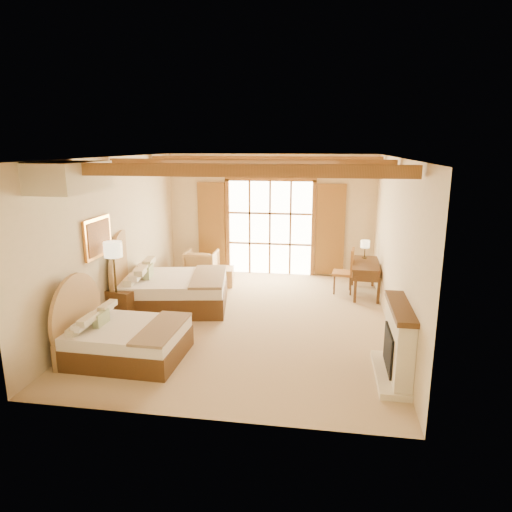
% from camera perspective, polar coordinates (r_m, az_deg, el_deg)
% --- Properties ---
extents(floor, '(7.00, 7.00, 0.00)m').
position_cam_1_polar(floor, '(9.30, -0.98, -7.89)').
color(floor, tan).
rests_on(floor, ground).
extents(wall_back, '(5.50, 0.00, 5.50)m').
position_cam_1_polar(wall_back, '(12.25, 1.80, 5.15)').
color(wall_back, beige).
rests_on(wall_back, ground).
extents(wall_left, '(0.00, 7.00, 7.00)m').
position_cam_1_polar(wall_left, '(9.69, -17.27, 2.24)').
color(wall_left, beige).
rests_on(wall_left, ground).
extents(wall_right, '(0.00, 7.00, 7.00)m').
position_cam_1_polar(wall_right, '(8.80, 16.91, 1.15)').
color(wall_right, beige).
rests_on(wall_right, ground).
extents(ceiling, '(7.00, 7.00, 0.00)m').
position_cam_1_polar(ceiling, '(8.65, -1.07, 12.23)').
color(ceiling, '#B87639').
rests_on(ceiling, ground).
extents(ceiling_beams, '(5.39, 4.60, 0.18)m').
position_cam_1_polar(ceiling_beams, '(8.65, -1.06, 11.43)').
color(ceiling_beams, '#935D2C').
rests_on(ceiling_beams, ceiling).
extents(french_doors, '(3.95, 0.08, 2.60)m').
position_cam_1_polar(french_doors, '(12.25, 1.75, 3.48)').
color(french_doors, white).
rests_on(french_doors, ground).
extents(fireplace, '(0.46, 1.40, 1.16)m').
position_cam_1_polar(fireplace, '(7.23, 17.21, -10.72)').
color(fireplace, beige).
rests_on(fireplace, ground).
extents(painting, '(0.06, 0.95, 0.75)m').
position_cam_1_polar(painting, '(8.99, -19.14, 2.21)').
color(painting, gold).
rests_on(painting, wall_left).
extents(canopy_valance, '(0.70, 1.40, 0.45)m').
position_cam_1_polar(canopy_valance, '(7.61, -22.20, 9.14)').
color(canopy_valance, beige).
rests_on(canopy_valance, ceiling).
extents(bed_near, '(1.87, 1.44, 1.21)m').
position_cam_1_polar(bed_near, '(7.93, -16.78, -9.58)').
color(bed_near, '#4F3117').
rests_on(bed_near, floor).
extents(bed_far, '(2.51, 2.05, 1.48)m').
position_cam_1_polar(bed_far, '(10.03, -11.19, -3.82)').
color(bed_far, '#4F3117').
rests_on(bed_far, floor).
extents(nightstand, '(0.64, 0.64, 0.64)m').
position_cam_1_polar(nightstand, '(9.55, -16.09, -5.82)').
color(nightstand, '#4F3117').
rests_on(nightstand, floor).
extents(floor_lamp, '(0.35, 0.35, 1.64)m').
position_cam_1_polar(floor_lamp, '(9.10, -17.40, 0.17)').
color(floor_lamp, '#392E17').
rests_on(floor_lamp, floor).
extents(armchair, '(0.82, 0.84, 0.75)m').
position_cam_1_polar(armchair, '(12.08, -6.82, -1.01)').
color(armchair, '#A98551').
rests_on(armchair, floor).
extents(ottoman, '(0.66, 0.66, 0.43)m').
position_cam_1_polar(ottoman, '(11.47, -4.36, -2.57)').
color(ottoman, '#A3834E').
rests_on(ottoman, floor).
extents(desk, '(0.68, 1.44, 0.76)m').
position_cam_1_polar(desk, '(10.99, 13.45, -2.60)').
color(desk, '#4F3117').
rests_on(desk, floor).
extents(desk_chair, '(0.53, 0.53, 1.07)m').
position_cam_1_polar(desk_chair, '(11.02, 10.89, -2.82)').
color(desk_chair, '#9A542F').
rests_on(desk_chair, floor).
extents(desk_lamp, '(0.22, 0.22, 0.43)m').
position_cam_1_polar(desk_lamp, '(11.27, 13.49, 1.38)').
color(desk_lamp, '#392E17').
rests_on(desk_lamp, desk).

